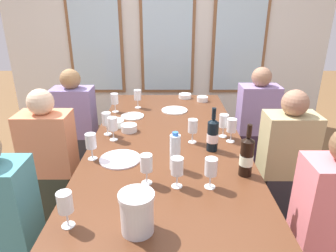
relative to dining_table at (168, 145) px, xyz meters
name	(u,v)px	position (x,y,z in m)	size (l,w,h in m)	color
ground_plane	(168,218)	(0.00, 0.00, -0.67)	(12.00, 12.00, 0.00)	brown
back_wall_with_windows	(168,21)	(0.00, 2.11, 0.78)	(4.29, 0.10, 2.90)	silver
dining_table	(168,145)	(0.00, 0.00, 0.00)	(1.09, 2.26, 0.74)	#57301C
white_plate_0	(121,159)	(-0.30, -0.35, 0.07)	(0.26, 0.26, 0.01)	white
white_plate_1	(175,110)	(0.07, 0.60, 0.07)	(0.24, 0.24, 0.01)	white
white_plate_2	(133,116)	(-0.31, 0.45, 0.07)	(0.20, 0.20, 0.01)	white
metal_pitcher	(138,212)	(-0.13, -0.99, 0.16)	(0.16, 0.16, 0.19)	silver
wine_bottle_0	(247,156)	(0.45, -0.53, 0.18)	(0.08, 0.08, 0.31)	black
wine_bottle_1	(213,135)	(0.30, -0.21, 0.18)	(0.08, 0.08, 0.30)	black
tasting_bowl_0	(203,99)	(0.36, 0.90, 0.09)	(0.11, 0.11, 0.05)	white
tasting_bowl_1	(130,128)	(-0.30, 0.12, 0.09)	(0.12, 0.12, 0.05)	white
tasting_bowl_2	(186,96)	(0.19, 1.02, 0.09)	(0.13, 0.13, 0.04)	white
tasting_bowl_3	(116,123)	(-0.42, 0.23, 0.09)	(0.15, 0.15, 0.05)	white
water_bottle	(176,152)	(0.05, -0.46, 0.18)	(0.06, 0.06, 0.24)	white
wine_glass_0	(114,125)	(-0.39, -0.04, 0.18)	(0.07, 0.07, 0.17)	white
wine_glass_1	(138,95)	(-0.28, 0.70, 0.19)	(0.07, 0.07, 0.17)	white
wine_glass_2	(147,164)	(-0.11, -0.62, 0.18)	(0.07, 0.07, 0.17)	white
wine_glass_3	(178,168)	(0.05, -0.65, 0.18)	(0.07, 0.07, 0.17)	white
wine_glass_4	(232,127)	(0.46, -0.07, 0.18)	(0.07, 0.07, 0.17)	white
wine_glass_5	(66,203)	(-0.44, -0.96, 0.19)	(0.07, 0.07, 0.17)	white
wine_glass_6	(194,127)	(0.18, -0.08, 0.19)	(0.07, 0.07, 0.17)	white
wine_glass_7	(115,100)	(-0.48, 0.57, 0.18)	(0.07, 0.07, 0.17)	white
wine_glass_8	(225,121)	(0.42, 0.02, 0.19)	(0.07, 0.07, 0.17)	white
wine_glass_9	(212,168)	(0.23, -0.66, 0.19)	(0.07, 0.07, 0.17)	white
wine_glass_10	(107,119)	(-0.45, 0.06, 0.19)	(0.07, 0.07, 0.17)	white
wine_glass_11	(92,142)	(-0.48, -0.33, 0.19)	(0.07, 0.07, 0.17)	white
seated_person_0	(51,163)	(-0.90, 0.00, -0.15)	(0.38, 0.24, 1.11)	#33392C
seated_person_1	(286,164)	(0.90, -0.02, -0.15)	(0.38, 0.24, 1.11)	#2C2B32
seated_person_2	(2,229)	(-0.90, -0.74, -0.15)	(0.38, 0.24, 1.11)	#392142
seated_person_3	(331,226)	(0.90, -0.71, -0.15)	(0.38, 0.24, 1.11)	#2F3439
seated_person_4	(77,128)	(-0.90, 0.70, -0.15)	(0.38, 0.24, 1.11)	#30323B
seated_person_5	(257,125)	(0.90, 0.79, -0.15)	(0.38, 0.24, 1.11)	#37243C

